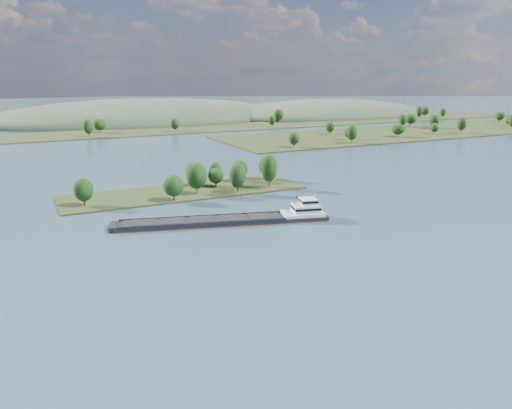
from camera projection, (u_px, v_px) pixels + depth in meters
ground at (245, 234)px, 155.09m from camera, size 1800.00×1800.00×0.00m
tree_island at (200, 182)px, 207.65m from camera, size 100.00×31.65×15.67m
right_bank at (411, 132)px, 408.70m from camera, size 320.00×90.00×14.57m
back_shoreline at (110, 133)px, 401.65m from camera, size 900.00×60.00×14.77m
hill_east at (324, 115)px, 568.72m from camera, size 260.00×140.00×36.00m
hill_west at (144, 120)px, 510.74m from camera, size 320.00×160.00×44.00m
cargo_barge at (237, 219)px, 166.24m from camera, size 71.80×26.70×9.74m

